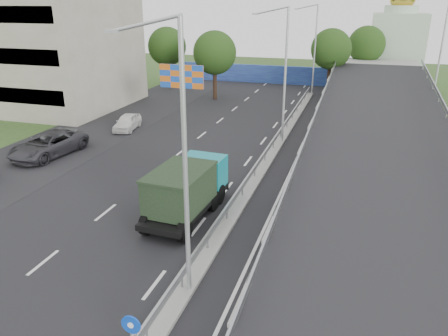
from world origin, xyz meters
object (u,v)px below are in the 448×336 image
at_px(lamp_post_mid, 283,69).
at_px(church, 397,41).
at_px(billboard, 182,80).
at_px(lamp_post_far, 314,45).
at_px(lamp_post_near, 180,151).
at_px(parked_car_e, 127,122).
at_px(dump_truck, 187,188).
at_px(parked_car_d, 50,144).
at_px(parked_car_c, 48,145).

height_order(lamp_post_mid, church, church).
distance_m(lamp_post_mid, billboard, 9.47).
bearing_deg(lamp_post_far, lamp_post_near, -90.00).
bearing_deg(parked_car_e, dump_truck, -60.19).
relative_size(lamp_post_far, church, 0.73).
relative_size(lamp_post_near, parked_car_d, 2.20).
distance_m(parked_car_c, parked_car_d, 0.71).
height_order(lamp_post_mid, dump_truck, lamp_post_mid).
height_order(lamp_post_far, dump_truck, lamp_post_far).
height_order(lamp_post_mid, parked_car_e, lamp_post_mid).
height_order(parked_car_c, parked_car_d, parked_car_c).
distance_m(church, parked_car_e, 41.70).
distance_m(dump_truck, parked_car_c, 14.44).
height_order(billboard, dump_truck, billboard).
relative_size(church, parked_car_e, 3.46).
height_order(parked_car_d, parked_car_e, parked_car_e).
height_order(church, parked_car_d, church).
xyz_separation_m(dump_truck, parked_car_e, (-11.16, 13.67, -0.89)).
bearing_deg(lamp_post_near, church, 79.62).
xyz_separation_m(church, parked_car_c, (-25.39, -42.10, -4.46)).
bearing_deg(billboard, parked_car_e, -152.73).
distance_m(lamp_post_near, lamp_post_mid, 20.00).
xyz_separation_m(church, parked_car_e, (-23.35, -34.24, -4.63)).
xyz_separation_m(lamp_post_far, parked_car_c, (-15.50, -28.10, -4.96)).
xyz_separation_m(lamp_post_mid, church, (9.89, 34.00, -0.50)).
bearing_deg(lamp_post_far, lamp_post_mid, -90.00).
height_order(lamp_post_far, billboard, lamp_post_far).
xyz_separation_m(lamp_post_mid, billboard, (-9.11, 2.00, -1.62)).
height_order(lamp_post_near, parked_car_c, lamp_post_near).
relative_size(parked_car_c, parked_car_d, 1.33).
xyz_separation_m(lamp_post_near, dump_truck, (-2.30, 6.09, -4.24)).
bearing_deg(lamp_post_near, lamp_post_far, 90.00).
height_order(church, parked_car_c, church).
relative_size(church, parked_car_d, 3.01).
bearing_deg(parked_car_d, lamp_post_near, -36.92).
xyz_separation_m(billboard, parked_car_d, (-6.72, -9.49, -3.52)).
relative_size(lamp_post_mid, parked_car_c, 1.66).
xyz_separation_m(lamp_post_mid, dump_truck, (-2.30, -13.91, -4.24)).
bearing_deg(parked_car_e, lamp_post_far, 46.98).
bearing_deg(church, lamp_post_mid, -106.22).
distance_m(lamp_post_mid, church, 35.41).
xyz_separation_m(dump_truck, parked_car_d, (-13.53, 6.42, -0.90)).
distance_m(church, billboard, 37.23).
distance_m(church, parked_car_d, 49.04).
distance_m(church, dump_truck, 49.58).
bearing_deg(lamp_post_far, parked_car_c, -118.88).
bearing_deg(lamp_post_mid, church, 73.78).
bearing_deg(dump_truck, parked_car_c, 159.55).
relative_size(parked_car_d, parked_car_e, 1.15).
height_order(lamp_post_far, parked_car_e, lamp_post_far).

